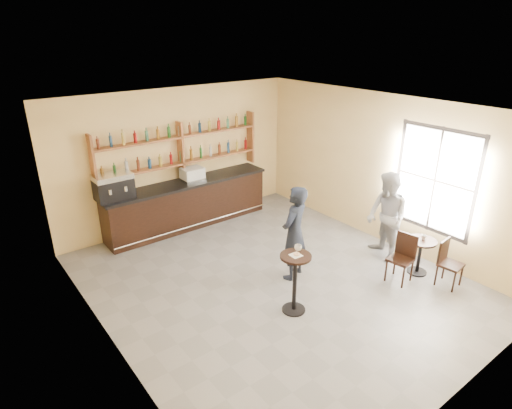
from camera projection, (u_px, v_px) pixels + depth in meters
floor at (274, 281)px, 8.04m from camera, size 7.00×7.00×0.00m
ceiling at (277, 110)px, 6.80m from camera, size 7.00×7.00×0.00m
wall_back at (179, 157)px, 9.98m from camera, size 7.00×0.00×7.00m
wall_front at (472, 296)px, 4.86m from camera, size 7.00×0.00×7.00m
wall_left at (104, 255)px, 5.73m from camera, size 0.00×7.00×7.00m
wall_right at (383, 170)px, 9.11m from camera, size 0.00×7.00×7.00m
window_pane at (435, 180)px, 8.19m from camera, size 0.00×2.00×2.00m
window_frame at (435, 180)px, 8.19m from camera, size 0.04×1.70×2.10m
shelf_unit at (181, 150)px, 9.80m from camera, size 4.00×0.26×1.40m
liquor_bottles at (180, 143)px, 9.74m from camera, size 3.68×0.10×1.00m
bar_counter at (188, 204)px, 10.11m from camera, size 4.06×0.79×1.10m
espresso_machine at (113, 186)px, 8.84m from camera, size 0.77×0.51×0.54m
pastry_case at (192, 174)px, 9.94m from camera, size 0.53×0.43×0.30m
pedestal_table at (295, 283)px, 7.02m from camera, size 0.61×0.61×1.06m
napkin at (296, 255)px, 6.81m from camera, size 0.18×0.18×0.00m
donut at (297, 254)px, 6.80m from camera, size 0.14×0.14×0.04m
cup_pedestal at (298, 248)px, 6.95m from camera, size 0.12×0.12×0.09m
man_main at (294, 233)px, 7.86m from camera, size 0.78×0.64×1.82m
cafe_table at (419, 256)px, 8.20m from camera, size 0.68×0.68×0.71m
cup_cafe at (424, 237)px, 8.07m from camera, size 0.12×0.12×0.09m
chair_west at (400, 259)px, 7.88m from camera, size 0.46×0.46×0.93m
chair_south at (451, 264)px, 7.75m from camera, size 0.42×0.42×0.88m
patron_second at (387, 217)px, 8.53m from camera, size 0.98×1.08×1.83m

